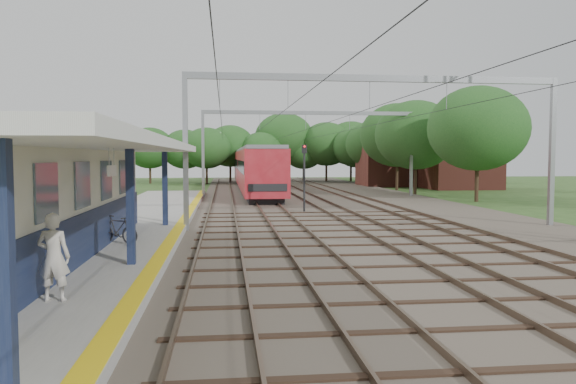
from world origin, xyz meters
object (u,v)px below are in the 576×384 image
signal_post (304,171)px  train (253,168)px  person (54,257)px  bicycle (117,230)px

signal_post → train: bearing=114.4°
train → person: bearing=-98.2°
bicycle → signal_post: size_ratio=0.41×
train → signal_post: size_ratio=9.47×
bicycle → train: (6.47, 36.20, 1.39)m
person → signal_post: size_ratio=0.46×
train → signal_post: bearing=-85.4°
person → signal_post: (8.18, 20.74, 1.20)m
signal_post → person: bearing=-91.7°
bicycle → person: bearing=-151.5°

